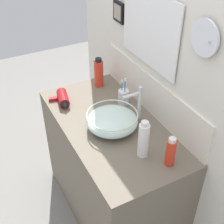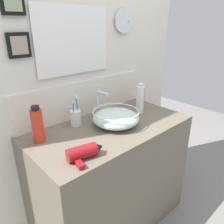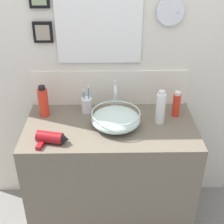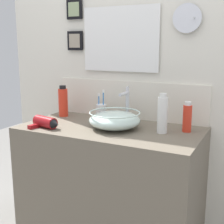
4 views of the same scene
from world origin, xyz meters
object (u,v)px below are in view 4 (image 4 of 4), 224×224
at_px(glass_bowl_sink, 115,120).
at_px(hair_drier, 46,123).
at_px(toothbrush_cup, 101,111).
at_px(soap_dispenser, 162,114).
at_px(faucet, 126,102).
at_px(spray_bottle, 63,102).
at_px(lotion_bottle, 187,117).

height_order(glass_bowl_sink, hair_drier, glass_bowl_sink).
relative_size(glass_bowl_sink, toothbrush_cup, 1.55).
distance_m(hair_drier, soap_dispenser, 0.72).
relative_size(faucet, hair_drier, 1.14).
height_order(hair_drier, toothbrush_cup, toothbrush_cup).
bearing_deg(spray_bottle, soap_dispenser, -7.78).
bearing_deg(soap_dispenser, faucet, 154.66).
height_order(faucet, toothbrush_cup, faucet).
distance_m(glass_bowl_sink, lotion_bottle, 0.44).
relative_size(toothbrush_cup, lotion_bottle, 1.13).
bearing_deg(faucet, glass_bowl_sink, -90.00).
bearing_deg(soap_dispenser, glass_bowl_sink, -172.41).
distance_m(soap_dispenser, spray_bottle, 0.78).
height_order(hair_drier, spray_bottle, spray_bottle).
xyz_separation_m(toothbrush_cup, soap_dispenser, (0.49, -0.15, 0.06)).
relative_size(hair_drier, soap_dispenser, 0.89).
distance_m(hair_drier, spray_bottle, 0.34).
bearing_deg(glass_bowl_sink, faucet, 90.00).
xyz_separation_m(toothbrush_cup, spray_bottle, (-0.29, -0.05, 0.05)).
xyz_separation_m(hair_drier, spray_bottle, (-0.10, 0.32, 0.07)).
xyz_separation_m(glass_bowl_sink, hair_drier, (-0.39, -0.18, -0.02)).
distance_m(glass_bowl_sink, hair_drier, 0.43).
relative_size(faucet, spray_bottle, 1.07).
height_order(glass_bowl_sink, spray_bottle, spray_bottle).
relative_size(toothbrush_cup, spray_bottle, 0.92).
bearing_deg(faucet, toothbrush_cup, 176.10).
xyz_separation_m(glass_bowl_sink, lotion_bottle, (0.41, 0.13, 0.03)).
bearing_deg(faucet, lotion_bottle, -6.46).
xyz_separation_m(hair_drier, soap_dispenser, (0.68, 0.22, 0.08)).
bearing_deg(lotion_bottle, spray_bottle, 179.02).
bearing_deg(soap_dispenser, toothbrush_cup, 162.78).
height_order(toothbrush_cup, spray_bottle, spray_bottle).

